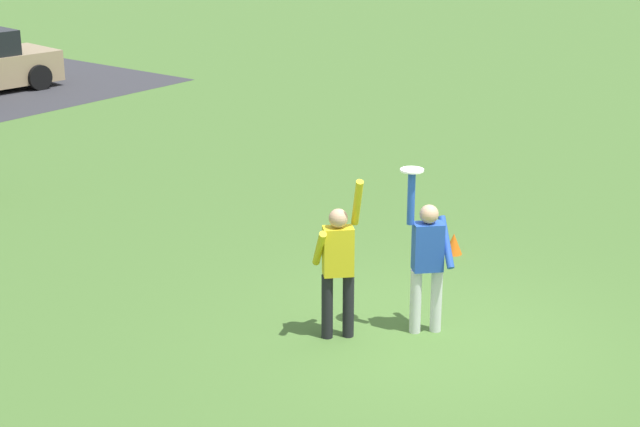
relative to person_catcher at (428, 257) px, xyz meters
The scene contains 5 objects.
ground_plane 0.99m from the person_catcher, 155.31° to the right, with size 120.00×120.00×0.00m, color #4C7533.
person_catcher is the anchor object (origin of this frame).
person_defender 1.10m from the person_catcher, 135.35° to the left, with size 0.65×0.66×2.05m.
frisbee_disc 1.13m from the person_catcher, 135.35° to the left, with size 0.28×0.28×0.02m, color white.
field_cone_orange 2.90m from the person_catcher, 23.01° to the left, with size 0.26×0.26×0.32m, color orange.
Camera 1 is at (-9.71, -5.82, 5.39)m, focal length 56.54 mm.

